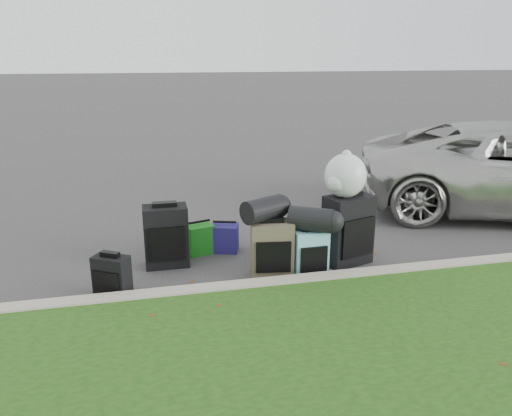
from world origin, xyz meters
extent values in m
plane|color=#383535|center=(0.00, 0.00, 0.00)|extent=(120.00, 120.00, 0.00)
cube|color=#9E937F|center=(0.00, -1.00, 0.07)|extent=(120.00, 0.18, 0.15)
cube|color=black|center=(-1.79, -0.71, 0.22)|extent=(0.40, 0.34, 0.44)
cube|color=black|center=(-1.21, -0.03, 0.36)|extent=(0.50, 0.30, 0.72)
cube|color=#453E2C|center=(-0.10, -0.57, 0.31)|extent=(0.49, 0.35, 0.63)
cube|color=#5BA6B4|center=(0.32, -0.66, 0.26)|extent=(0.37, 0.23, 0.53)
cube|color=black|center=(0.85, -0.42, 0.41)|extent=(0.62, 0.48, 0.82)
cube|color=#1A771B|center=(-0.80, 0.27, 0.18)|extent=(0.38, 0.34, 0.36)
cube|color=navy|center=(-0.48, 0.26, 0.17)|extent=(0.38, 0.33, 0.34)
cylinder|color=black|center=(-0.17, -0.51, 0.76)|extent=(0.54, 0.45, 0.26)
cylinder|color=black|center=(0.31, -0.66, 0.66)|extent=(0.54, 0.47, 0.26)
sphere|color=white|center=(0.79, -0.41, 1.05)|extent=(0.48, 0.48, 0.48)
camera|label=1|loc=(-1.39, -5.49, 2.37)|focal=35.00mm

